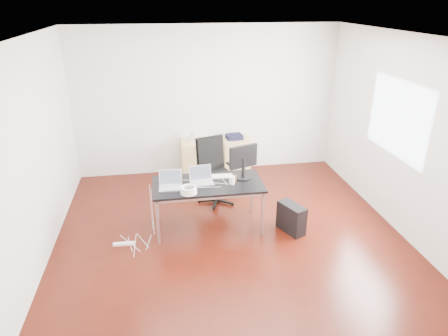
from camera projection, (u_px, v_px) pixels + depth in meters
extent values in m
plane|color=#320C05|center=(230.00, 236.00, 5.87)|extent=(5.00, 5.00, 0.00)
plane|color=silver|center=(231.00, 36.00, 4.76)|extent=(5.00, 5.00, 0.00)
plane|color=silver|center=(207.00, 101.00, 7.58)|extent=(5.00, 0.00, 5.00)
plane|color=silver|center=(289.00, 258.00, 3.05)|extent=(5.00, 0.00, 5.00)
plane|color=silver|center=(32.00, 158.00, 4.94)|extent=(0.00, 5.00, 5.00)
plane|color=silver|center=(403.00, 136.00, 5.68)|extent=(0.00, 5.00, 5.00)
plane|color=white|center=(397.00, 119.00, 5.78)|extent=(0.00, 1.50, 1.50)
cube|color=black|center=(208.00, 184.00, 5.82)|extent=(1.60, 0.80, 0.03)
cube|color=silver|center=(158.00, 222.00, 5.54)|extent=(0.04, 0.04, 0.70)
cube|color=silver|center=(157.00, 199.00, 6.17)|extent=(0.04, 0.04, 0.70)
cube|color=silver|center=(263.00, 214.00, 5.76)|extent=(0.04, 0.04, 0.70)
cube|color=silver|center=(252.00, 192.00, 6.40)|extent=(0.04, 0.04, 0.70)
cylinder|color=black|center=(217.00, 189.00, 6.74)|extent=(0.06, 0.06, 0.47)
cube|color=black|center=(217.00, 175.00, 6.63)|extent=(0.60, 0.58, 0.06)
cube|color=black|center=(211.00, 154.00, 6.69)|extent=(0.47, 0.23, 0.55)
cube|color=tan|center=(195.00, 159.00, 7.70)|extent=(0.50, 0.50, 0.70)
cube|color=tan|center=(236.00, 156.00, 7.82)|extent=(0.50, 0.50, 0.70)
cube|color=black|center=(291.00, 218.00, 5.90)|extent=(0.37, 0.49, 0.44)
cylinder|color=black|center=(203.00, 168.00, 7.83)|extent=(0.30, 0.30, 0.28)
cube|color=white|center=(124.00, 244.00, 5.64)|extent=(0.30, 0.07, 0.04)
cube|color=silver|center=(171.00, 188.00, 5.65)|extent=(0.34, 0.24, 0.01)
cube|color=silver|center=(170.00, 177.00, 5.71)|extent=(0.33, 0.06, 0.22)
cube|color=#475166|center=(170.00, 177.00, 5.71)|extent=(0.29, 0.05, 0.18)
cube|color=silver|center=(202.00, 183.00, 5.80)|extent=(0.35, 0.26, 0.01)
cube|color=silver|center=(200.00, 173.00, 5.86)|extent=(0.33, 0.08, 0.22)
cube|color=#475166|center=(200.00, 173.00, 5.85)|extent=(0.29, 0.06, 0.18)
cylinder|color=black|center=(243.00, 177.00, 5.98)|extent=(0.26, 0.26, 0.02)
cylinder|color=black|center=(243.00, 167.00, 5.92)|extent=(0.05, 0.05, 0.30)
cube|color=black|center=(243.00, 156.00, 5.87)|extent=(0.44, 0.19, 0.34)
cube|color=#475166|center=(243.00, 156.00, 5.89)|extent=(0.38, 0.13, 0.29)
cube|color=white|center=(218.00, 176.00, 6.01)|extent=(0.45, 0.16, 0.02)
cylinder|color=white|center=(232.00, 180.00, 5.77)|extent=(0.11, 0.11, 0.12)
cylinder|color=#51291B|center=(234.00, 178.00, 5.85)|extent=(0.09, 0.09, 0.10)
torus|color=white|center=(189.00, 193.00, 5.50)|extent=(0.24, 0.24, 0.04)
torus|color=white|center=(189.00, 190.00, 5.49)|extent=(0.23, 0.23, 0.04)
torus|color=white|center=(189.00, 188.00, 5.47)|extent=(0.22, 0.22, 0.04)
cube|color=white|center=(193.00, 191.00, 5.56)|extent=(0.08, 0.08, 0.03)
cube|color=#9E9E9E|center=(192.00, 137.00, 7.56)|extent=(0.09, 0.08, 0.18)
cube|color=black|center=(234.00, 137.00, 7.69)|extent=(0.33, 0.28, 0.09)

